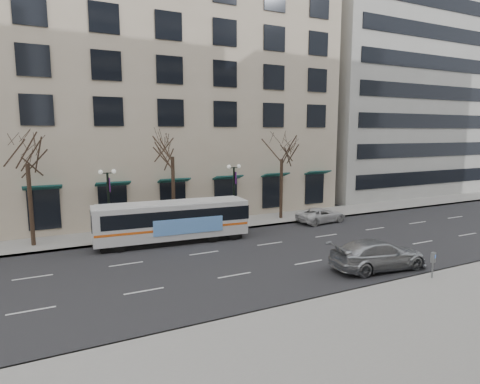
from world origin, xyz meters
TOP-DOWN VIEW (x-y plane):
  - ground at (0.00, 0.00)m, footprint 160.00×160.00m
  - sidewalk_far at (5.00, 9.00)m, footprint 80.00×4.00m
  - building_hotel at (-2.00, 21.00)m, footprint 40.00×20.00m
  - building_office at (32.00, 21.00)m, footprint 25.00×20.00m
  - tree_far_left at (-10.00, 8.80)m, footprint 3.60×3.60m
  - tree_far_mid at (0.00, 8.80)m, footprint 3.60×3.60m
  - tree_far_right at (10.00, 8.80)m, footprint 3.60×3.60m
  - lamp_post_left at (-4.99, 8.20)m, footprint 1.22×0.45m
  - lamp_post_right at (5.01, 8.20)m, footprint 1.22×0.45m
  - city_bus at (-0.99, 5.72)m, footprint 10.99×3.11m
  - silver_car at (7.91, -5.00)m, footprint 6.05×3.02m
  - white_pickup at (12.53, 6.20)m, footprint 4.77×2.55m
  - pay_station at (9.07, -7.71)m, footprint 0.35×0.29m

SIDE VIEW (x-z plane):
  - ground at x=0.00m, z-range 0.00..0.00m
  - sidewalk_far at x=5.00m, z-range 0.00..0.15m
  - white_pickup at x=12.53m, z-range 0.00..1.28m
  - silver_car at x=7.91m, z-range 0.00..1.69m
  - pay_station at x=9.07m, z-range 0.46..1.85m
  - city_bus at x=-0.99m, z-range 0.14..3.08m
  - lamp_post_left at x=-4.99m, z-range 0.34..5.55m
  - lamp_post_right at x=5.01m, z-range 0.34..5.55m
  - tree_far_right at x=10.00m, z-range 2.39..10.45m
  - tree_far_left at x=-10.00m, z-range 2.53..10.87m
  - tree_far_mid at x=0.00m, z-range 2.63..11.18m
  - building_hotel at x=-2.00m, z-range 0.00..24.00m
  - building_office at x=32.00m, z-range 0.00..35.00m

